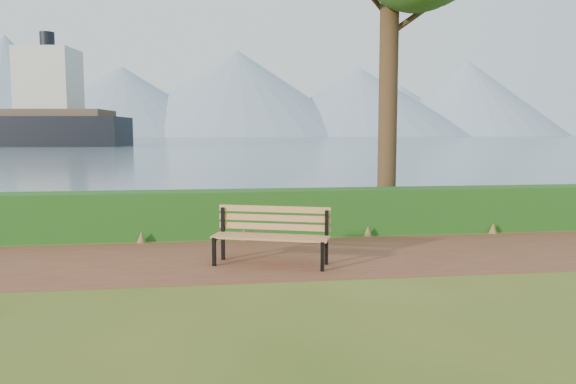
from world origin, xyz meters
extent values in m
plane|color=#3B5217|center=(0.00, 0.00, 0.00)|extent=(140.00, 140.00, 0.00)
cube|color=brown|center=(0.00, 0.30, 0.01)|extent=(40.00, 3.40, 0.01)
cube|color=#194513|center=(0.00, 2.60, 0.50)|extent=(32.00, 0.85, 1.00)
cube|color=#476172|center=(0.00, 260.00, 0.01)|extent=(700.00, 510.00, 0.00)
cone|color=gray|center=(-140.00, 410.00, 35.00)|extent=(140.00, 140.00, 70.00)
cone|color=gray|center=(-60.00, 395.00, 24.00)|extent=(160.00, 160.00, 48.00)
cone|color=gray|center=(20.00, 405.00, 31.00)|extent=(190.00, 190.00, 62.00)
cone|color=gray|center=(110.00, 400.00, 25.00)|extent=(170.00, 170.00, 50.00)
cone|color=gray|center=(200.00, 410.00, 29.00)|extent=(150.00, 150.00, 58.00)
cone|color=gray|center=(-10.00, 430.00, 17.50)|extent=(120.00, 120.00, 35.00)
cone|color=gray|center=(150.00, 425.00, 20.00)|extent=(130.00, 130.00, 40.00)
cube|color=black|center=(-1.74, -0.21, 0.25)|extent=(0.07, 0.08, 0.50)
cube|color=black|center=(-1.58, 0.25, 0.47)|extent=(0.07, 0.08, 0.95)
cube|color=black|center=(-1.66, 0.02, 0.46)|extent=(0.25, 0.56, 0.06)
cube|color=black|center=(0.00, -0.83, 0.25)|extent=(0.07, 0.08, 0.50)
cube|color=black|center=(0.16, -0.38, 0.47)|extent=(0.07, 0.08, 0.95)
cube|color=black|center=(0.08, -0.60, 0.46)|extent=(0.25, 0.56, 0.06)
cube|color=#A36A3F|center=(-0.86, -0.49, 0.50)|extent=(1.90, 0.76, 0.04)
cube|color=#A36A3F|center=(-0.81, -0.36, 0.50)|extent=(1.90, 0.76, 0.04)
cube|color=#A36A3F|center=(-0.77, -0.23, 0.50)|extent=(1.90, 0.76, 0.04)
cube|color=#A36A3F|center=(-0.72, -0.10, 0.50)|extent=(1.90, 0.76, 0.04)
cube|color=#A36A3F|center=(-0.70, -0.03, 0.63)|extent=(1.88, 0.71, 0.11)
cube|color=#A36A3F|center=(-0.70, -0.03, 0.78)|extent=(1.88, 0.71, 0.11)
cube|color=#A36A3F|center=(-0.70, -0.03, 0.94)|extent=(1.88, 0.71, 0.11)
cylinder|color=#362016|center=(2.44, 3.39, 4.02)|extent=(0.45, 0.45, 8.04)
cylinder|color=#362016|center=(2.94, 3.39, 4.91)|extent=(1.17, 0.13, 0.88)
cube|color=beige|center=(-28.40, 91.75, 10.95)|extent=(10.04, 9.41, 10.95)
cylinder|color=black|center=(-28.40, 91.75, 17.42)|extent=(2.39, 2.39, 3.48)
camera|label=1|loc=(-1.82, -9.61, 2.25)|focal=35.00mm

